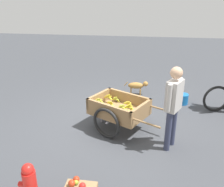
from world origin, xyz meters
name	(u,v)px	position (x,y,z in m)	size (l,w,h in m)	color
ground_plane	(108,123)	(0.00, 0.00, 0.00)	(24.00, 24.00, 0.00)	#3D3F44
fruit_cart	(119,110)	(-0.27, 0.20, 0.44)	(1.81, 1.44, 0.73)	#937047
vendor_person	(173,102)	(-1.29, 0.73, 0.93)	(0.34, 0.51, 1.56)	#333851
dog	(137,86)	(-0.56, -1.76, 0.27)	(0.67, 0.20, 0.40)	#AD7A38
fire_hydrant	(30,185)	(0.65, 2.38, 0.33)	(0.25, 0.25, 0.67)	red
plastic_bucket	(182,99)	(-1.77, -1.31, 0.13)	(0.29, 0.29, 0.27)	#1966B2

